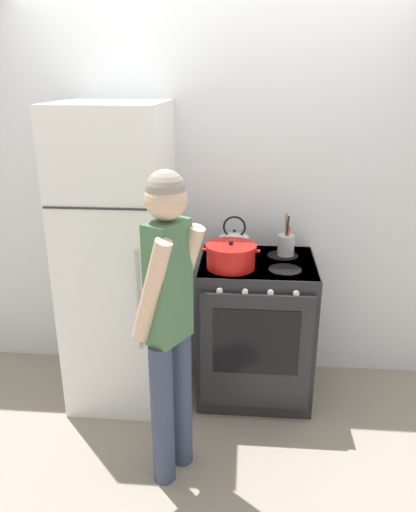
# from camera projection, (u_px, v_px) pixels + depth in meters

# --- Properties ---
(ground_plane) EXTENTS (14.00, 14.00, 0.00)m
(ground_plane) POSITION_uv_depth(u_px,v_px,m) (213.00, 362.00, 3.77)
(ground_plane) COLOR gray
(wall_back) EXTENTS (10.00, 0.06, 2.55)m
(wall_back) POSITION_uv_depth(u_px,v_px,m) (214.00, 196.00, 3.36)
(wall_back) COLOR silver
(wall_back) RESTS_ON ground_plane
(refrigerator) EXTENTS (0.63, 0.75, 1.90)m
(refrigerator) POSITION_uv_depth(u_px,v_px,m) (120.00, 258.00, 3.15)
(refrigerator) COLOR white
(refrigerator) RESTS_ON ground_plane
(stove_range) EXTENTS (0.73, 0.66, 0.94)m
(stove_range) POSITION_uv_depth(u_px,v_px,m) (255.00, 328.00, 3.27)
(stove_range) COLOR #232326
(stove_range) RESTS_ON ground_plane
(dutch_oven_pot) EXTENTS (0.35, 0.31, 0.17)m
(dutch_oven_pot) POSITION_uv_depth(u_px,v_px,m) (231.00, 256.00, 3.00)
(dutch_oven_pot) COLOR red
(dutch_oven_pot) RESTS_ON stove_range
(tea_kettle) EXTENTS (0.24, 0.19, 0.26)m
(tea_kettle) POSITION_uv_depth(u_px,v_px,m) (234.00, 242.00, 3.23)
(tea_kettle) COLOR silver
(tea_kettle) RESTS_ON stove_range
(utensil_jar) EXTENTS (0.11, 0.11, 0.28)m
(utensil_jar) POSITION_uv_depth(u_px,v_px,m) (286.00, 244.00, 3.22)
(utensil_jar) COLOR #B7BABF
(utensil_jar) RESTS_ON stove_range
(person) EXTENTS (0.37, 0.41, 1.65)m
(person) POSITION_uv_depth(u_px,v_px,m) (169.00, 315.00, 2.43)
(person) COLOR #38425B
(person) RESTS_ON ground_plane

